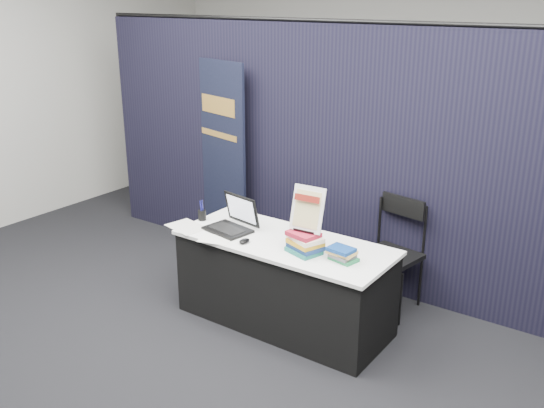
{
  "coord_description": "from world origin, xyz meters",
  "views": [
    {
      "loc": [
        2.54,
        -3.21,
        2.65
      ],
      "look_at": [
        -0.12,
        0.55,
        1.04
      ],
      "focal_mm": 40.0,
      "sensor_mm": 36.0,
      "label": 1
    }
  ],
  "objects_px": {
    "laptop": "(231,222)",
    "pullup_banner": "(221,169)",
    "display_table": "(284,282)",
    "info_sign": "(307,210)",
    "book_stack_tall": "(305,242)",
    "stacking_chair": "(392,250)",
    "book_stack_short": "(342,254)"
  },
  "relations": [
    {
      "from": "laptop",
      "to": "book_stack_tall",
      "type": "relative_size",
      "value": 1.42
    },
    {
      "from": "pullup_banner",
      "to": "stacking_chair",
      "type": "bearing_deg",
      "value": 8.99
    },
    {
      "from": "display_table",
      "to": "laptop",
      "type": "relative_size",
      "value": 4.28
    },
    {
      "from": "pullup_banner",
      "to": "info_sign",
      "type": "bearing_deg",
      "value": -16.84
    },
    {
      "from": "display_table",
      "to": "book_stack_short",
      "type": "xyz_separation_m",
      "value": [
        0.57,
        -0.07,
        0.43
      ]
    },
    {
      "from": "laptop",
      "to": "stacking_chair",
      "type": "distance_m",
      "value": 1.41
    },
    {
      "from": "book_stack_tall",
      "to": "pullup_banner",
      "type": "distance_m",
      "value": 2.02
    },
    {
      "from": "display_table",
      "to": "pullup_banner",
      "type": "distance_m",
      "value": 1.82
    },
    {
      "from": "book_stack_tall",
      "to": "stacking_chair",
      "type": "height_order",
      "value": "stacking_chair"
    },
    {
      "from": "display_table",
      "to": "laptop",
      "type": "distance_m",
      "value": 0.68
    },
    {
      "from": "display_table",
      "to": "laptop",
      "type": "xyz_separation_m",
      "value": [
        -0.51,
        -0.05,
        0.44
      ]
    },
    {
      "from": "laptop",
      "to": "display_table",
      "type": "bearing_deg",
      "value": 15.38
    },
    {
      "from": "book_stack_tall",
      "to": "stacking_chair",
      "type": "distance_m",
      "value": 0.99
    },
    {
      "from": "laptop",
      "to": "pullup_banner",
      "type": "relative_size",
      "value": 0.21
    },
    {
      "from": "stacking_chair",
      "to": "display_table",
      "type": "bearing_deg",
      "value": -118.16
    },
    {
      "from": "book_stack_tall",
      "to": "laptop",
      "type": "bearing_deg",
      "value": 175.85
    },
    {
      "from": "book_stack_tall",
      "to": "book_stack_short",
      "type": "height_order",
      "value": "book_stack_tall"
    },
    {
      "from": "display_table",
      "to": "stacking_chair",
      "type": "bearing_deg",
      "value": 51.72
    },
    {
      "from": "pullup_banner",
      "to": "stacking_chair",
      "type": "relative_size",
      "value": 2.05
    },
    {
      "from": "display_table",
      "to": "laptop",
      "type": "bearing_deg",
      "value": -174.24
    },
    {
      "from": "laptop",
      "to": "info_sign",
      "type": "distance_m",
      "value": 0.82
    },
    {
      "from": "info_sign",
      "to": "book_stack_tall",
      "type": "bearing_deg",
      "value": -94.07
    },
    {
      "from": "book_stack_tall",
      "to": "pullup_banner",
      "type": "bearing_deg",
      "value": 148.51
    },
    {
      "from": "laptop",
      "to": "stacking_chair",
      "type": "relative_size",
      "value": 0.43
    },
    {
      "from": "book_stack_short",
      "to": "display_table",
      "type": "bearing_deg",
      "value": 172.62
    },
    {
      "from": "info_sign",
      "to": "pullup_banner",
      "type": "relative_size",
      "value": 0.18
    },
    {
      "from": "book_stack_tall",
      "to": "display_table",
      "type": "bearing_deg",
      "value": 157.65
    },
    {
      "from": "book_stack_tall",
      "to": "info_sign",
      "type": "xyz_separation_m",
      "value": [
        0.0,
        0.03,
        0.26
      ]
    },
    {
      "from": "book_stack_tall",
      "to": "book_stack_short",
      "type": "xyz_separation_m",
      "value": [
        0.31,
        0.03,
        -0.03
      ]
    },
    {
      "from": "book_stack_short",
      "to": "info_sign",
      "type": "height_order",
      "value": "info_sign"
    },
    {
      "from": "stacking_chair",
      "to": "book_stack_short",
      "type": "bearing_deg",
      "value": -82.39
    },
    {
      "from": "display_table",
      "to": "book_stack_tall",
      "type": "xyz_separation_m",
      "value": [
        0.26,
        -0.11,
        0.46
      ]
    }
  ]
}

